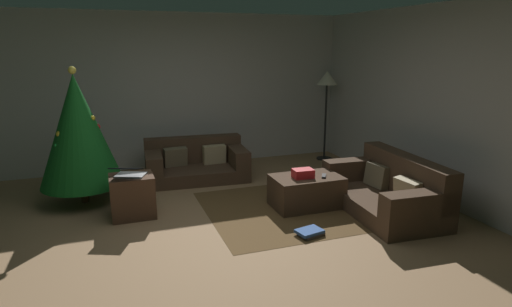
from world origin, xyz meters
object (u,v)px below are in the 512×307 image
Objects in this scene: side_table at (132,196)px; christmas_tree at (78,131)px; ottoman at (306,191)px; tv_remote at (324,176)px; laptop at (129,173)px; gift_box at (303,173)px; couch_right at (389,191)px; book_stack at (310,233)px; couch_left at (196,163)px; corner_lamp at (327,85)px.

christmas_tree is at bearing 127.84° from side_table.
ottoman is 5.55× the size of tv_remote.
side_table is 0.32m from laptop.
christmas_tree is (-2.74, 1.17, 0.77)m from ottoman.
side_table is at bearing -52.16° from christmas_tree.
gift_box is 2.97m from christmas_tree.
laptop reaches higher than gift_box.
couch_right is 1.35m from book_stack.
book_stack is (-1.28, -0.34, -0.23)m from couch_right.
couch_left is 1.79m from laptop.
gift_box is 2.15m from laptop.
tv_remote is 3.25m from christmas_tree.
ottoman is (1.10, -1.75, -0.04)m from couch_left.
book_stack is (1.81, -1.25, -0.23)m from side_table.
couch_right is at bearing -100.40° from corner_lamp.
book_stack is at bearing -33.24° from laptop.
corner_lamp reaches higher than laptop.
book_stack is at bearing -34.63° from side_table.
book_stack is (-0.28, -0.79, -0.43)m from gift_box.
christmas_tree is at bearing -167.52° from corner_lamp.
christmas_tree is 1.19m from side_table.
corner_lamp reaches higher than couch_right.
laptop reaches higher than book_stack.
christmas_tree reaches higher than couch_right.
corner_lamp is (1.75, 2.91, 1.34)m from book_stack.
gift_box is 0.28m from tv_remote.
ottoman is at bearing -9.64° from laptop.
gift_box is 0.78× the size of book_stack.
corner_lamp is (3.58, 1.72, 0.80)m from laptop.
couch_right is at bearing 135.90° from couch_left.
tv_remote is 2.42m from side_table.
couch_left reaches higher than book_stack.
corner_lamp is (1.40, 2.09, 1.17)m from ottoman.
side_table is (-2.16, 0.42, 0.06)m from ottoman.
couch_left is 0.89× the size of christmas_tree.
couch_left is at bearing 51.72° from laptop.
couch_right is at bearing 2.30° from tv_remote.
tv_remote is at bearing -11.23° from gift_box.
christmas_tree is (-1.65, -0.58, 0.74)m from couch_left.
couch_right reaches higher than ottoman.
side_table is 1.10× the size of laptop.
ottoman is at bearing 66.79° from book_stack.
side_table is at bearing 168.99° from ottoman.
gift_box is (1.02, -1.79, 0.22)m from couch_left.
couch_left is 10.05× the size of tv_remote.
ottoman is at bearing -11.01° from side_table.
laptop reaches higher than couch_left.
ottoman is 2.70× the size of book_stack.
corner_lamp is (1.20, 2.18, 0.95)m from tv_remote.
side_table is 2.21m from book_stack.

